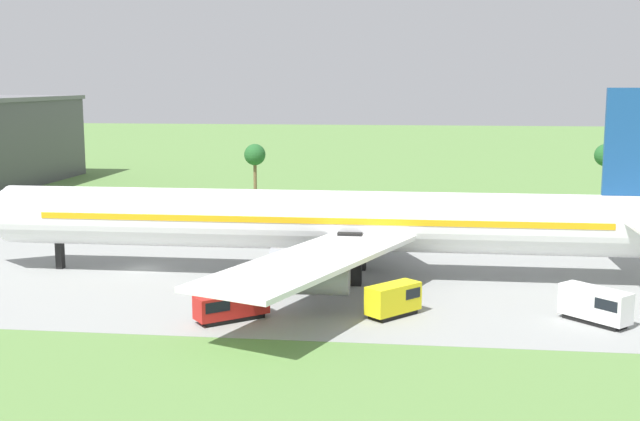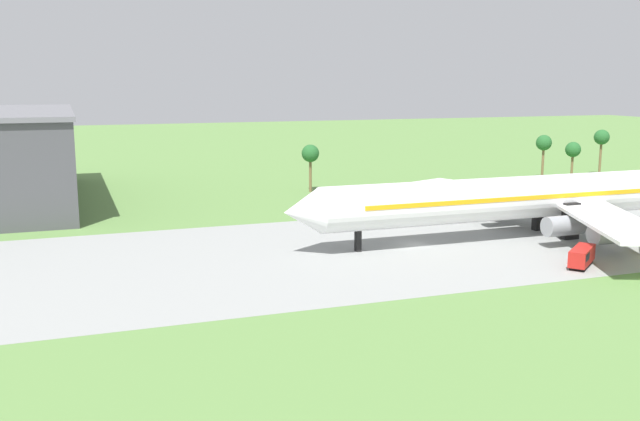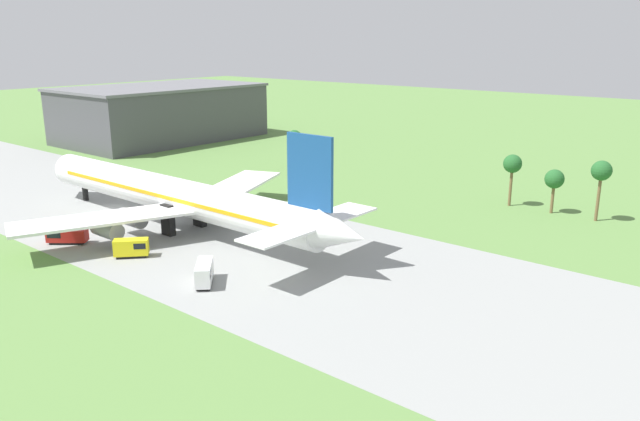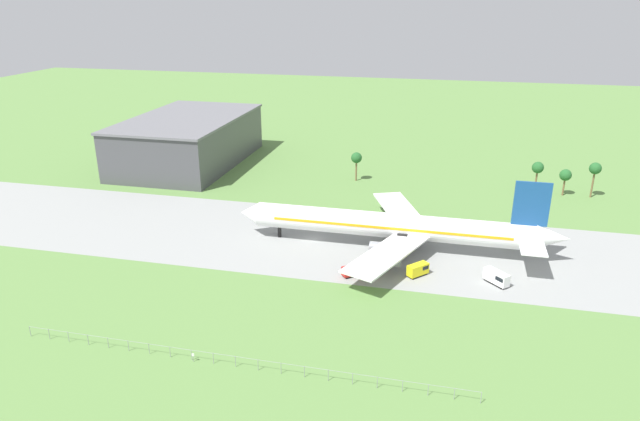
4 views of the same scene
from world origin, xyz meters
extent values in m
plane|color=#5B8442|center=(0.00, 0.00, 0.00)|extent=(600.00, 600.00, 0.00)
cube|color=gray|center=(0.00, 0.00, 0.01)|extent=(320.00, 44.00, 0.02)
cylinder|color=white|center=(19.45, -0.74, 5.90)|extent=(67.42, 6.14, 6.14)
cone|color=white|center=(-16.72, -0.74, 5.90)|extent=(4.91, 6.02, 6.02)
cone|color=white|center=(56.99, -0.74, 6.36)|extent=(7.68, 5.84, 5.84)
cube|color=#EFA314|center=(19.45, -0.74, 6.36)|extent=(57.31, 6.27, 0.61)
cube|color=navy|center=(51.31, -0.74, 14.20)|extent=(7.99, 0.50, 10.44)
cube|color=white|center=(51.62, -0.74, 6.82)|extent=(5.53, 24.57, 0.30)
cube|color=white|center=(20.58, -14.56, 4.83)|extent=(17.75, 28.61, 0.44)
cube|color=white|center=(20.58, 13.07, 4.83)|extent=(17.75, 28.61, 0.44)
cylinder|color=gray|center=(18.38, -8.11, 3.04)|extent=(5.53, 2.76, 2.76)
cylinder|color=gray|center=(20.86, -14.26, 3.04)|extent=(5.53, 2.76, 2.76)
cylinder|color=gray|center=(18.38, 6.63, 3.04)|extent=(5.53, 2.76, 2.76)
cylinder|color=gray|center=(20.86, 12.77, 3.04)|extent=(5.53, 2.76, 2.76)
cube|color=black|center=(-8.87, -0.74, 2.64)|extent=(0.70, 0.90, 5.29)
cube|color=black|center=(22.82, -4.12, 2.64)|extent=(2.40, 1.20, 5.29)
cube|color=black|center=(22.82, 2.64, 2.64)|extent=(2.40, 1.20, 5.29)
cube|color=black|center=(44.23, -14.41, 0.20)|extent=(4.83, 4.87, 0.40)
cube|color=white|center=(44.23, -14.41, 1.70)|extent=(5.60, 5.65, 2.59)
cube|color=black|center=(45.38, -15.58, 2.08)|extent=(2.92, 2.92, 0.90)
cube|color=black|center=(27.44, -14.48, 0.20)|extent=(4.24, 4.39, 0.40)
cube|color=yellow|center=(27.44, -14.48, 1.61)|extent=(4.90, 5.09, 2.42)
cube|color=black|center=(28.38, -13.45, 1.98)|extent=(2.70, 2.69, 0.90)
cube|color=black|center=(13.93, -17.32, 0.20)|extent=(5.31, 4.77, 0.40)
cube|color=#B21E19|center=(13.93, -17.32, 1.38)|extent=(6.17, 5.52, 1.96)
cube|color=black|center=(12.58, -18.41, 1.67)|extent=(3.00, 2.98, 0.90)
cylinder|color=gray|center=(-40.00, -55.00, 1.05)|extent=(0.10, 0.10, 2.10)
cylinder|color=gray|center=(-36.00, -55.00, 1.05)|extent=(0.10, 0.10, 2.10)
cylinder|color=gray|center=(-32.00, -55.00, 1.05)|extent=(0.10, 0.10, 2.10)
cylinder|color=gray|center=(-28.00, -55.00, 1.05)|extent=(0.10, 0.10, 2.10)
cylinder|color=gray|center=(-24.00, -55.00, 1.05)|extent=(0.10, 0.10, 2.10)
cylinder|color=gray|center=(-20.00, -55.00, 1.05)|extent=(0.10, 0.10, 2.10)
cylinder|color=gray|center=(-16.00, -55.00, 1.05)|extent=(0.10, 0.10, 2.10)
cylinder|color=gray|center=(-12.00, -55.00, 1.05)|extent=(0.10, 0.10, 2.10)
cylinder|color=gray|center=(-8.00, -55.00, 1.05)|extent=(0.10, 0.10, 2.10)
cylinder|color=gray|center=(-4.00, -55.00, 1.05)|extent=(0.10, 0.10, 2.10)
cylinder|color=gray|center=(0.00, -55.00, 1.05)|extent=(0.10, 0.10, 2.10)
cylinder|color=gray|center=(4.00, -55.00, 1.05)|extent=(0.10, 0.10, 2.10)
cylinder|color=gray|center=(8.00, -55.00, 1.05)|extent=(0.10, 0.10, 2.10)
cylinder|color=gray|center=(12.00, -55.00, 1.05)|extent=(0.10, 0.10, 2.10)
cylinder|color=gray|center=(16.00, -55.00, 1.05)|extent=(0.10, 0.10, 2.10)
cylinder|color=gray|center=(20.00, -55.00, 1.05)|extent=(0.10, 0.10, 2.10)
cylinder|color=gray|center=(24.00, -55.00, 1.05)|extent=(0.10, 0.10, 2.10)
cylinder|color=gray|center=(28.00, -55.00, 1.05)|extent=(0.10, 0.10, 2.10)
cylinder|color=gray|center=(32.00, -55.00, 1.05)|extent=(0.10, 0.10, 2.10)
cylinder|color=gray|center=(36.00, -55.00, 1.05)|extent=(0.10, 0.10, 2.10)
cylinder|color=gray|center=(40.00, -55.00, 1.05)|extent=(0.10, 0.10, 2.10)
cylinder|color=gray|center=(0.00, -55.00, 2.06)|extent=(80.00, 0.06, 0.06)
cylinder|color=gray|center=(-7.55, -55.30, 0.80)|extent=(0.08, 0.08, 1.60)
cube|color=white|center=(-7.55, -55.32, 1.40)|extent=(0.44, 0.03, 0.56)
cube|color=#47474C|center=(-61.50, 57.58, 8.20)|extent=(36.00, 60.00, 16.39)
cube|color=slate|center=(-61.50, 57.58, 16.79)|extent=(36.72, 61.20, 0.80)
cylinder|color=brown|center=(59.20, 50.66, 3.92)|extent=(0.56, 0.56, 7.85)
sphere|color=#235B28|center=(59.20, 50.66, 8.45)|extent=(3.60, 3.60, 3.60)
cylinder|color=brown|center=(2.20, 50.66, 3.67)|extent=(0.56, 0.56, 7.33)
sphere|color=#235B28|center=(2.20, 50.66, 7.93)|extent=(3.60, 3.60, 3.60)
cylinder|color=brown|center=(67.53, 50.66, 3.00)|extent=(0.56, 0.56, 6.00)
sphere|color=#235B28|center=(67.53, 50.66, 6.60)|extent=(3.60, 3.60, 3.60)
cylinder|color=brown|center=(75.64, 50.66, 4.35)|extent=(0.56, 0.56, 8.69)
sphere|color=#235B28|center=(75.64, 50.66, 9.29)|extent=(3.60, 3.60, 3.60)
camera|label=1|loc=(29.19, -81.43, 19.91)|focal=45.00mm
camera|label=2|loc=(-45.13, -86.27, 22.48)|focal=40.00mm
camera|label=3|loc=(106.32, -64.87, 32.27)|focal=35.00mm
camera|label=4|loc=(32.28, -129.99, 59.00)|focal=32.00mm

